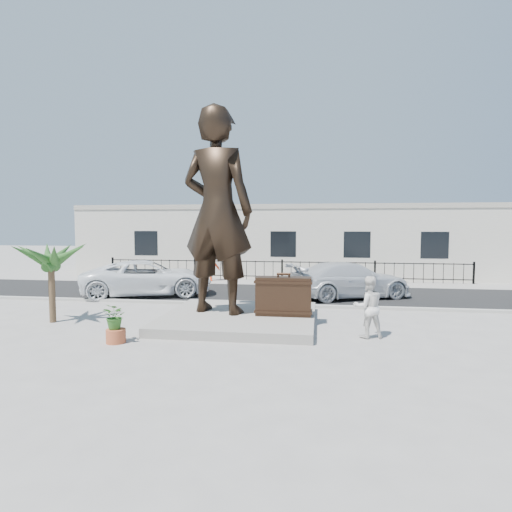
{
  "coord_description": "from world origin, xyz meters",
  "views": [
    {
      "loc": [
        2.25,
        -13.07,
        3.43
      ],
      "look_at": [
        0.0,
        2.0,
        2.3
      ],
      "focal_mm": 30.0,
      "sensor_mm": 36.0,
      "label": 1
    }
  ],
  "objects_px": {
    "suitcase": "(284,296)",
    "tourist": "(368,307)",
    "statue": "(217,211)",
    "car_white": "(148,278)"
  },
  "relations": [
    {
      "from": "car_white",
      "to": "tourist",
      "type": "bearing_deg",
      "value": -143.66
    },
    {
      "from": "tourist",
      "to": "car_white",
      "type": "height_order",
      "value": "tourist"
    },
    {
      "from": "statue",
      "to": "tourist",
      "type": "bearing_deg",
      "value": 175.92
    },
    {
      "from": "statue",
      "to": "suitcase",
      "type": "xyz_separation_m",
      "value": [
        2.37,
        -0.19,
        -2.92
      ]
    },
    {
      "from": "suitcase",
      "to": "car_white",
      "type": "bearing_deg",
      "value": 144.74
    },
    {
      "from": "suitcase",
      "to": "tourist",
      "type": "xyz_separation_m",
      "value": [
        2.68,
        -1.4,
        -0.03
      ]
    },
    {
      "from": "suitcase",
      "to": "car_white",
      "type": "relative_size",
      "value": 0.31
    },
    {
      "from": "tourist",
      "to": "suitcase",
      "type": "bearing_deg",
      "value": -39.8
    },
    {
      "from": "statue",
      "to": "suitcase",
      "type": "bearing_deg",
      "value": -171.23
    },
    {
      "from": "statue",
      "to": "suitcase",
      "type": "relative_size",
      "value": 3.8
    }
  ]
}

